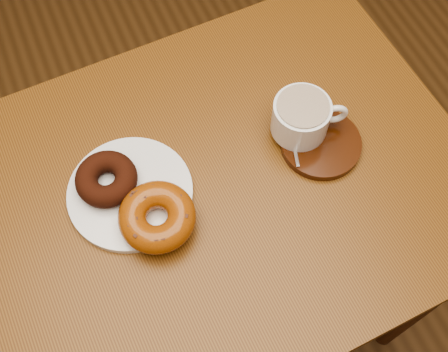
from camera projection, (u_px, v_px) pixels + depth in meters
name	position (u px, v px, depth m)	size (l,w,h in m)	color
ground	(122.00, 298.00, 1.70)	(6.00, 6.00, 0.00)	brown
cafe_table	(214.00, 216.00, 1.06)	(0.92, 0.70, 0.83)	brown
donut_plate	(130.00, 193.00, 0.93)	(0.21, 0.21, 0.01)	white
donut_cinnamon	(106.00, 179.00, 0.92)	(0.10, 0.10, 0.04)	#38150B
donut_caramel	(157.00, 217.00, 0.88)	(0.15, 0.15, 0.05)	#9A4A10
saucer	(321.00, 144.00, 0.98)	(0.14, 0.14, 0.01)	#381707
coffee_cup	(302.00, 117.00, 0.95)	(0.13, 0.10, 0.07)	white
teaspoon	(291.00, 131.00, 0.97)	(0.04, 0.09, 0.01)	silver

